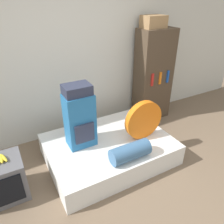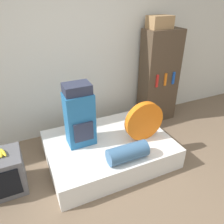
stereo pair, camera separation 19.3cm
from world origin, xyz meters
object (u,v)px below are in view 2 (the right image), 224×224
(tent_bag, at_px, (144,121))
(sleeping_roll, at_px, (128,153))
(backpack, at_px, (79,116))
(television, at_px, (1,174))
(bookshelf, at_px, (159,77))
(cardboard_box, at_px, (160,22))

(tent_bag, bearing_deg, sleeping_roll, -142.96)
(backpack, height_order, tent_bag, backpack)
(sleeping_roll, height_order, television, sleeping_roll)
(backpack, height_order, television, backpack)
(bookshelf, bearing_deg, sleeping_roll, -136.45)
(tent_bag, xyz_separation_m, television, (-1.90, 0.14, -0.35))
(bookshelf, bearing_deg, cardboard_box, 167.39)
(sleeping_roll, bearing_deg, tent_bag, 37.04)
(bookshelf, height_order, cardboard_box, cardboard_box)
(television, bearing_deg, sleeping_roll, -17.30)
(television, bearing_deg, backpack, 7.39)
(backpack, relative_size, television, 1.66)
(sleeping_roll, relative_size, cardboard_box, 1.39)
(tent_bag, distance_m, sleeping_roll, 0.56)
(tent_bag, distance_m, television, 1.94)
(backpack, xyz_separation_m, television, (-1.06, -0.14, -0.48))
(tent_bag, relative_size, cardboard_box, 1.52)
(television, xyz_separation_m, cardboard_box, (2.66, 0.76, 1.51))
(tent_bag, height_order, sleeping_roll, tent_bag)
(tent_bag, distance_m, bookshelf, 1.24)
(backpack, bearing_deg, tent_bag, -18.51)
(sleeping_roll, distance_m, television, 1.56)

